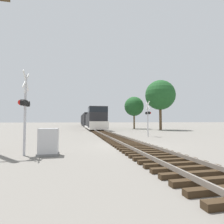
% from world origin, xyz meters
% --- Properties ---
extents(ground_plane, '(400.00, 400.00, 0.00)m').
position_xyz_m(ground_plane, '(0.00, 0.00, 0.00)').
color(ground_plane, slate).
extents(rail_track_bed, '(2.60, 160.00, 0.31)m').
position_xyz_m(rail_track_bed, '(0.00, -0.00, 0.14)').
color(rail_track_bed, '#382819').
rests_on(rail_track_bed, ground).
extents(freight_train, '(3.13, 51.32, 4.19)m').
position_xyz_m(freight_train, '(0.00, 41.89, 2.01)').
color(freight_train, '#232326').
rests_on(freight_train, ground).
extents(crossing_signal_near, '(0.36, 1.01, 4.20)m').
position_xyz_m(crossing_signal_near, '(-6.23, -2.29, 2.46)').
color(crossing_signal_near, '#B7B7BC').
rests_on(crossing_signal_near, ground).
extents(crossing_signal_far, '(0.33, 1.00, 3.91)m').
position_xyz_m(crossing_signal_far, '(4.17, 6.49, 2.36)').
color(crossing_signal_far, '#B7B7BC').
rests_on(crossing_signal_far, ground).
extents(relay_cabinet, '(1.01, 0.70, 1.34)m').
position_xyz_m(relay_cabinet, '(-5.03, -2.52, 0.66)').
color(relay_cabinet, slate).
rests_on(relay_cabinet, ground).
extents(tree_far_right, '(5.76, 5.76, 9.63)m').
position_xyz_m(tree_far_right, '(12.30, 19.32, 6.73)').
color(tree_far_right, brown).
rests_on(tree_far_right, ground).
extents(tree_mid_background, '(4.27, 4.27, 7.10)m').
position_xyz_m(tree_mid_background, '(8.94, 25.05, 4.94)').
color(tree_mid_background, brown).
rests_on(tree_mid_background, ground).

